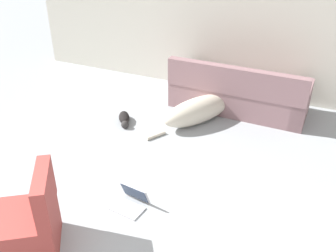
# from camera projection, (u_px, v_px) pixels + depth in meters

# --- Properties ---
(wall_back) EXTENTS (6.86, 0.06, 2.80)m
(wall_back) POSITION_uv_depth(u_px,v_px,m) (214.00, 7.00, 6.01)
(wall_back) COLOR beige
(wall_back) RESTS_ON ground_plane
(couch) EXTENTS (2.09, 0.86, 0.81)m
(couch) POSITION_uv_depth(u_px,v_px,m) (238.00, 94.00, 5.83)
(couch) COLOR gray
(couch) RESTS_ON ground_plane
(dog) EXTENTS (1.00, 1.59, 0.38)m
(dog) POSITION_uv_depth(u_px,v_px,m) (202.00, 109.00, 5.56)
(dog) COLOR beige
(dog) RESTS_ON ground_plane
(cat) EXTENTS (0.35, 0.46, 0.13)m
(cat) POSITION_uv_depth(u_px,v_px,m) (124.00, 119.00, 5.56)
(cat) COLOR black
(cat) RESTS_ON ground_plane
(laptop_open) EXTENTS (0.37, 0.34, 0.22)m
(laptop_open) POSITION_uv_depth(u_px,v_px,m) (132.00, 199.00, 3.99)
(laptop_open) COLOR #B7B7BC
(laptop_open) RESTS_ON ground_plane
(side_chair) EXTENTS (0.77, 0.78, 0.83)m
(side_chair) POSITION_uv_depth(u_px,v_px,m) (30.00, 225.00, 3.38)
(side_chair) COLOR #993833
(side_chair) RESTS_ON ground_plane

